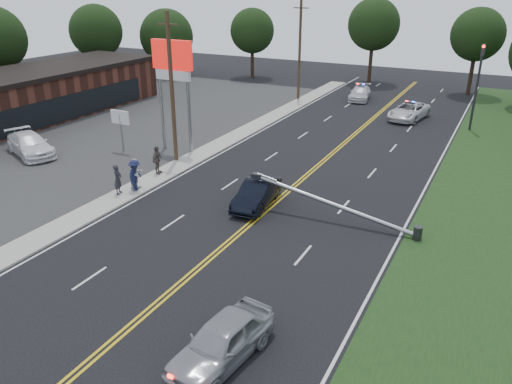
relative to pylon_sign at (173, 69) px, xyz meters
The scene contains 25 objects.
ground 18.50m from the pylon_sign, 53.13° to the right, with size 120.00×120.00×0.00m, color black.
parking_lot 11.92m from the pylon_sign, 157.17° to the right, with size 25.00×60.00×0.01m, color #2D2D2D.
sidewalk 7.46m from the pylon_sign, 62.30° to the right, with size 1.80×70.00×0.12m, color #A7A297.
centerline_yellow 12.73m from the pylon_sign, 20.85° to the right, with size 0.36×80.00×0.00m, color gold.
pharmacy_building 17.90m from the pylon_sign, behind, with size 8.40×30.40×4.30m.
pylon_sign is the anchor object (origin of this frame).
small_sign 5.45m from the pylon_sign, 150.26° to the right, with size 1.60×0.14×3.10m.
traffic_signal 24.75m from the pylon_sign, 40.39° to the left, with size 0.28×0.41×7.05m.
fallen_streetlight 16.66m from the pylon_sign, 22.22° to the right, with size 9.36×0.44×1.91m.
utility_pole_mid 2.55m from the pylon_sign, 56.98° to the right, with size 1.60×0.28×10.00m.
utility_pole_far 20.06m from the pylon_sign, 86.28° to the left, with size 1.60×0.28×10.00m.
tree_3 31.47m from the pylon_sign, 143.23° to the left, with size 6.37×6.37×9.16m.
tree_4 32.53m from the pylon_sign, 127.57° to the left, with size 6.89×6.89×8.45m.
tree_5 30.87m from the pylon_sign, 107.28° to the left, with size 5.55×5.55×8.61m.
tree_6 33.37m from the pylon_sign, 80.74° to the left, with size 6.11×6.11×9.95m.
tree_7 35.48m from the pylon_sign, 61.18° to the left, with size 5.59×5.59×9.21m.
crashed_sedan 12.62m from the pylon_sign, 31.84° to the right, with size 1.53×4.39×1.45m, color black.
waiting_sedan 23.38m from the pylon_sign, 50.79° to the right, with size 1.79×4.45×1.52m, color #98999F.
parked_car 11.82m from the pylon_sign, 147.38° to the right, with size 2.20×5.40×1.57m, color white.
emergency_a 22.42m from the pylon_sign, 52.06° to the left, with size 2.47×5.36×1.49m, color silver.
emergency_b 24.69m from the pylon_sign, 72.83° to the left, with size 1.97×4.85×1.41m, color silver.
bystander_a 10.01m from the pylon_sign, 77.84° to the right, with size 0.65×0.43×1.80m, color #26252D.
bystander_b 9.18m from the pylon_sign, 72.59° to the right, with size 0.93×0.72×1.91m, color silver.
bystander_c 9.39m from the pylon_sign, 72.47° to the right, with size 1.23×0.71×1.91m, color #1B1F43.
bystander_d 7.10m from the pylon_sign, 69.05° to the right, with size 1.10×0.46×1.87m, color #63544F.
Camera 1 is at (10.99, -14.91, 11.80)m, focal length 35.00 mm.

